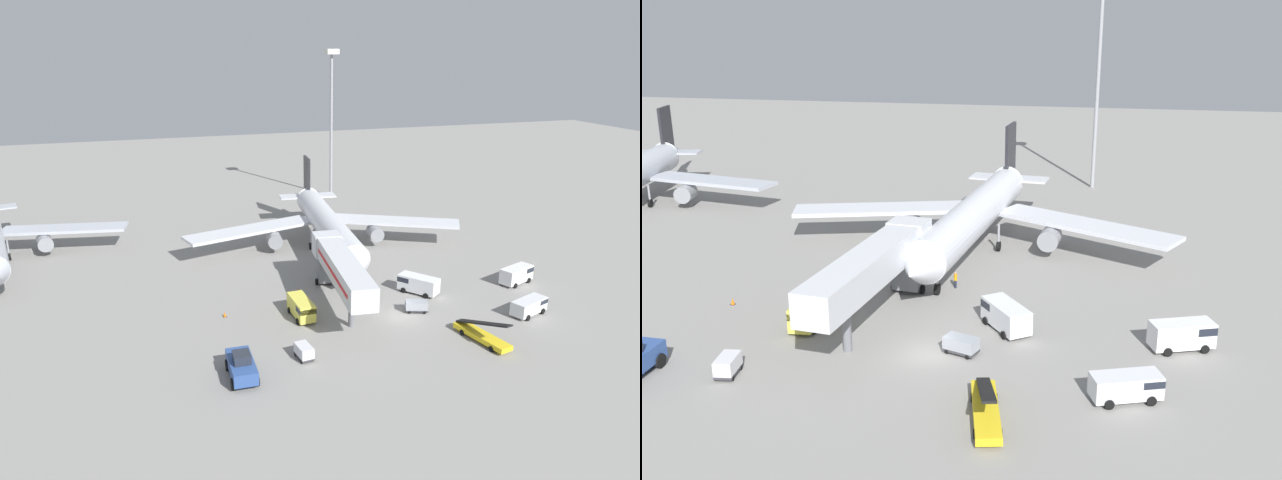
% 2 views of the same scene
% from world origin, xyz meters
% --- Properties ---
extents(ground_plane, '(300.00, 300.00, 0.00)m').
position_xyz_m(ground_plane, '(0.00, 0.00, 0.00)').
color(ground_plane, gray).
extents(airplane_at_gate, '(43.10, 40.45, 11.57)m').
position_xyz_m(airplane_at_gate, '(-0.60, 25.43, 4.20)').
color(airplane_at_gate, silver).
rests_on(airplane_at_gate, ground).
extents(jet_bridge, '(5.46, 20.42, 6.76)m').
position_xyz_m(jet_bridge, '(-5.61, 5.26, 5.03)').
color(jet_bridge, silver).
rests_on(jet_bridge, ground).
extents(belt_loader_truck, '(3.13, 7.33, 3.34)m').
position_xyz_m(belt_loader_truck, '(5.72, -8.12, 0.78)').
color(belt_loader_truck, yellow).
rests_on(belt_loader_truck, ground).
extents(service_van_outer_right, '(5.09, 3.40, 1.90)m').
position_xyz_m(service_van_outer_right, '(14.71, -3.99, 1.10)').
color(service_van_outer_right, silver).
rests_on(service_van_outer_right, ground).
extents(service_van_far_left, '(2.34, 5.16, 2.26)m').
position_xyz_m(service_van_far_left, '(-10.95, 3.31, 1.29)').
color(service_van_far_left, '#E5DB4C').
rests_on(service_van_far_left, ground).
extents(service_van_rear_left, '(5.24, 3.51, 2.25)m').
position_xyz_m(service_van_rear_left, '(19.12, 4.66, 1.28)').
color(service_van_rear_left, white).
rests_on(service_van_rear_left, ground).
extents(service_van_near_left, '(4.68, 5.29, 2.23)m').
position_xyz_m(service_van_near_left, '(5.11, 5.79, 1.27)').
color(service_van_near_left, white).
rests_on(service_van_near_left, ground).
extents(baggage_cart_far_right, '(2.89, 2.16, 1.34)m').
position_xyz_m(baggage_cart_far_right, '(2.42, 0.69, 0.75)').
color(baggage_cart_far_right, '#38383D').
rests_on(baggage_cart_far_right, ground).
extents(baggage_cart_mid_left, '(1.59, 2.47, 1.46)m').
position_xyz_m(baggage_cart_mid_left, '(-13.38, -5.83, 0.81)').
color(baggage_cart_mid_left, '#38383D').
rests_on(baggage_cart_mid_left, ground).
extents(ground_crew_worker_foreground, '(0.43, 0.43, 1.61)m').
position_xyz_m(ground_crew_worker_foreground, '(-0.68, 14.00, 0.85)').
color(ground_crew_worker_foreground, '#1E2333').
rests_on(ground_crew_worker_foreground, ground).
extents(safety_cone_alpha, '(0.37, 0.37, 0.57)m').
position_xyz_m(safety_cone_alpha, '(-9.30, 10.58, 0.28)').
color(safety_cone_alpha, black).
rests_on(safety_cone_alpha, ground).
extents(safety_cone_bravo, '(0.39, 0.39, 0.60)m').
position_xyz_m(safety_cone_bravo, '(-19.41, 6.29, 0.30)').
color(safety_cone_bravo, black).
rests_on(safety_cone_bravo, ground).
extents(apron_light_mast, '(2.40, 2.40, 29.27)m').
position_xyz_m(apron_light_mast, '(11.22, 57.52, 19.90)').
color(apron_light_mast, '#93969B').
rests_on(apron_light_mast, ground).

